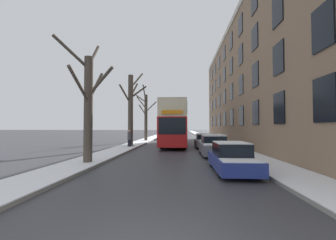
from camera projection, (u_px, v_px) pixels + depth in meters
The scene contains 12 objects.
sidewalk_left at pixel (160, 135), 56.14m from camera, with size 2.17×130.00×0.16m.
sidewalk_right at pixel (200, 135), 55.53m from camera, with size 2.17×130.00×0.16m.
terrace_facade_right at pixel (273, 81), 24.73m from camera, with size 9.10×41.48×14.22m.
bare_tree_left_0 at pixel (88, 103), 12.22m from camera, with size 3.07×3.99×7.12m.
bare_tree_left_1 at pixel (131, 107), 23.03m from camera, with size 2.43×3.61×8.12m.
bare_tree_left_2 at pixel (146, 115), 32.51m from camera, with size 3.28×5.07×7.83m.
double_decker_bus at pixel (174, 122), 24.54m from camera, with size 2.57×11.79×4.57m.
parked_car_0 at pixel (232, 158), 10.29m from camera, with size 1.69×4.27×1.35m.
parked_car_1 at pixel (214, 146), 16.16m from camera, with size 1.81×4.42×1.50m.
parked_car_2 at pixel (205, 141), 22.67m from camera, with size 1.89×4.31×1.39m.
oncoming_van at pixel (174, 131), 40.89m from camera, with size 1.91×5.74×2.35m.
pedestrian_left_sidewalk at pixel (129, 138), 21.91m from camera, with size 0.39×0.39×1.78m.
Camera 1 is at (0.48, -3.00, 2.04)m, focal length 24.00 mm.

